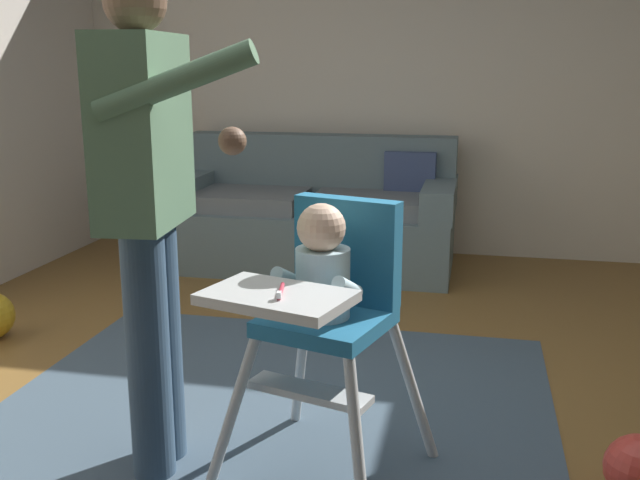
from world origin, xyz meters
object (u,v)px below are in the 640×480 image
at_px(high_chair, 326,291).
at_px(adult_standing, 148,202).
at_px(toy_ball_second, 639,469).
at_px(couch, 313,217).

distance_m(high_chair, adult_standing, 0.63).
height_order(adult_standing, toy_ball_second, adult_standing).
bearing_deg(toy_ball_second, adult_standing, -175.95).
relative_size(high_chair, adult_standing, 0.58).
distance_m(couch, toy_ball_second, 2.98).
relative_size(couch, adult_standing, 1.18).
distance_m(couch, adult_standing, 2.67).
bearing_deg(high_chair, adult_standing, -68.60).
bearing_deg(couch, high_chair, 13.57).
xyz_separation_m(couch, high_chair, (0.62, -2.56, 0.31)).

